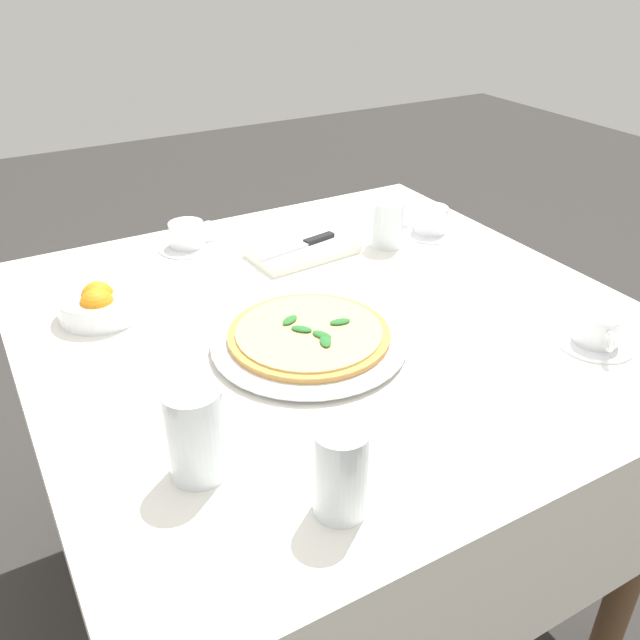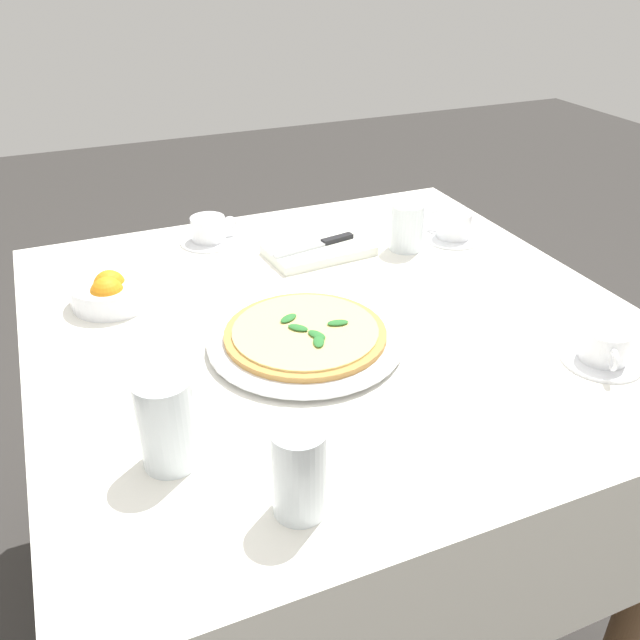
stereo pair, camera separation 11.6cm
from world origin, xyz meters
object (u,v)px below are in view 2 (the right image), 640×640
Objects in this scene: coffee_cup_far_left at (209,231)px; citrus_bowl at (111,290)px; water_glass_back_corner at (167,426)px; pizza_plate at (305,340)px; coffee_cup_center_back at (454,227)px; dinner_knife at (318,244)px; napkin_folded at (319,250)px; water_glass_near_right at (299,477)px; pizza at (305,333)px; coffee_cup_left_edge at (604,348)px; water_glass_far_right at (407,230)px.

citrus_bowl reaches higher than coffee_cup_far_left.
coffee_cup_far_left is 0.72m from water_glass_back_corner.
coffee_cup_center_back is (-0.47, -0.29, 0.02)m from pizza_plate.
citrus_bowl is at bearing -3.54° from dinner_knife.
coffee_cup_center_back is 0.32m from dinner_knife.
coffee_cup_far_left is 0.58× the size of napkin_folded.
coffee_cup_center_back is 0.88m from water_glass_near_right.
coffee_cup_center_back is (-0.47, -0.29, 0.00)m from pizza.
coffee_cup_left_edge is 0.62m from napkin_folded.
napkin_folded is (-0.43, -0.52, -0.05)m from water_glass_back_corner.
citrus_bowl reaches higher than pizza.
citrus_bowl is (0.14, -0.61, -0.02)m from water_glass_near_right.
coffee_cup_center_back is at bearing -178.97° from citrus_bowl.
coffee_cup_left_edge is at bearing 84.56° from coffee_cup_center_back.
pizza is 2.66× the size of water_glass_far_right.
napkin_folded is (0.26, -0.56, -0.02)m from coffee_cup_left_edge.
water_glass_near_right is at bearing 45.47° from coffee_cup_center_back.
citrus_bowl is (0.63, 0.01, -0.02)m from water_glass_far_right.
napkin_folded is at bearing -114.57° from water_glass_near_right.
coffee_cup_left_edge reaches higher than pizza.
water_glass_back_corner is (0.62, 0.48, 0.01)m from water_glass_far_right.
coffee_cup_center_back is 0.13m from water_glass_far_right.
napkin_folded is 0.01m from dinner_knife.
coffee_cup_center_back is 1.00× the size of coffee_cup_left_edge.
coffee_cup_center_back reaches higher than pizza_plate.
dinner_knife is at bearing -7.25° from coffee_cup_center_back.
napkin_folded is at bearing 180.00° from dinner_knife.
pizza_plate is 2.48× the size of coffee_cup_far_left.
pizza is 0.37m from water_glass_near_right.
coffee_cup_left_edge reaches higher than napkin_folded.
pizza_plate is at bearing 135.48° from citrus_bowl.
pizza is 0.33m from water_glass_back_corner.
dinner_knife is (-0.30, -0.67, -0.03)m from water_glass_near_right.
water_glass_near_right is at bearing 51.63° from water_glass_far_right.
water_glass_near_right is 0.81× the size of citrus_bowl.
coffee_cup_left_edge is 0.87m from citrus_bowl.
pizza_plate is at bearing 31.24° from coffee_cup_center_back.
citrus_bowl is at bearing -77.51° from water_glass_near_right.
coffee_cup_center_back reaches higher than coffee_cup_left_edge.
water_glass_far_right is at bearing -81.66° from coffee_cup_left_edge.
water_glass_far_right reaches higher than coffee_cup_left_edge.
water_glass_far_right reaches higher than pizza.
citrus_bowl is at bearing 2.13° from napkin_folded.
dinner_knife reaches higher than pizza_plate.
coffee_cup_left_edge is 1.27× the size of water_glass_far_right.
water_glass_back_corner reaches higher than citrus_bowl.
water_glass_far_right is 0.20m from dinner_knife.
citrus_bowl is at bearing 0.73° from water_glass_far_right.
coffee_cup_far_left is at bearing -138.82° from citrus_bowl.
water_glass_back_corner is 0.19m from water_glass_near_right.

